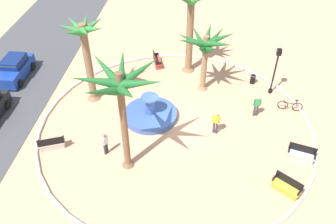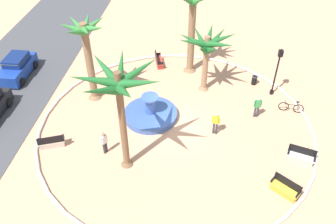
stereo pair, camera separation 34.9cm
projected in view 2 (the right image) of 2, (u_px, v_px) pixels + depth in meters
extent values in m
plane|color=tan|center=(176.00, 126.00, 23.54)|extent=(80.00, 80.00, 0.00)
torus|color=silver|center=(176.00, 125.00, 23.48)|extent=(18.27, 18.27, 0.20)
cylinder|color=#38569E|center=(151.00, 115.00, 24.11)|extent=(3.67, 3.67, 0.45)
cylinder|color=#236093|center=(151.00, 115.00, 24.13)|extent=(3.23, 3.23, 0.34)
cylinder|color=#38569E|center=(150.00, 105.00, 23.57)|extent=(0.66, 0.66, 1.22)
cylinder|color=#3D5FAD|center=(150.00, 97.00, 23.14)|extent=(1.17, 1.17, 0.12)
cylinder|color=brown|center=(90.00, 63.00, 24.09)|extent=(0.52, 0.52, 5.93)
cone|color=brown|center=(95.00, 95.00, 25.83)|extent=(0.99, 0.99, 0.50)
cone|color=#337F38|center=(86.00, 23.00, 22.95)|extent=(1.72, 0.64, 1.13)
cone|color=#337F38|center=(77.00, 24.00, 22.78)|extent=(1.47, 1.69, 1.12)
cone|color=#337F38|center=(72.00, 28.00, 22.34)|extent=(0.86, 1.77, 1.11)
cone|color=#337F38|center=(75.00, 32.00, 21.89)|extent=(1.77, 1.22, 1.12)
cone|color=#337F38|center=(86.00, 31.00, 21.77)|extent=(1.75, 1.31, 0.94)
cone|color=#337F38|center=(94.00, 28.00, 22.08)|extent=(1.04, 1.78, 0.96)
cone|color=#337F38|center=(94.00, 24.00, 22.72)|extent=(1.60, 1.59, 1.06)
cylinder|color=brown|center=(191.00, 34.00, 26.70)|extent=(0.54, 0.54, 6.53)
cone|color=brown|center=(190.00, 68.00, 28.64)|extent=(1.02, 1.02, 0.50)
cone|color=#337F38|center=(188.00, 1.00, 24.41)|extent=(1.75, 1.30, 1.25)
cone|color=#337F38|center=(197.00, 1.00, 24.35)|extent=(1.75, 1.27, 1.26)
cylinder|color=brown|center=(123.00, 123.00, 18.82)|extent=(0.39, 0.39, 6.57)
cone|color=brown|center=(127.00, 161.00, 20.77)|extent=(0.73, 0.73, 0.50)
cone|color=#1E6028|center=(121.00, 68.00, 17.85)|extent=(2.43, 0.78, 1.46)
cone|color=#1E6028|center=(105.00, 69.00, 17.61)|extent=(2.08, 2.14, 1.24)
cone|color=#1E6028|center=(94.00, 80.00, 16.78)|extent=(1.21, 2.49, 1.19)
cone|color=#1E6028|center=(101.00, 91.00, 16.44)|extent=(2.27, 1.80, 1.55)
cone|color=#1E6028|center=(125.00, 92.00, 16.24)|extent=(2.36, 1.68, 1.44)
cone|color=#1E6028|center=(139.00, 83.00, 16.65)|extent=(1.11, 2.49, 1.25)
cone|color=#1E6028|center=(138.00, 71.00, 17.43)|extent=(2.01, 2.20, 1.23)
cylinder|color=#8E6B4C|center=(205.00, 64.00, 25.39)|extent=(0.41, 0.41, 4.43)
cone|color=#8E6B4C|center=(204.00, 86.00, 26.65)|extent=(0.79, 0.79, 0.50)
cone|color=#1E6028|center=(210.00, 34.00, 24.93)|extent=(2.25, 0.88, 1.22)
cone|color=#1E6028|center=(200.00, 38.00, 24.94)|extent=(2.05, 1.65, 1.58)
cone|color=#1E6028|center=(193.00, 40.00, 24.37)|extent=(0.72, 2.21, 1.31)
cone|color=#1E6028|center=(193.00, 42.00, 23.96)|extent=(1.33, 2.25, 1.13)
cone|color=#1E6028|center=(203.00, 50.00, 23.67)|extent=(2.18, 1.09, 1.58)
cone|color=#1E6028|center=(212.00, 50.00, 23.65)|extent=(2.16, 1.31, 1.58)
cone|color=#1E6028|center=(220.00, 45.00, 23.66)|extent=(1.63, 2.16, 1.09)
cone|color=#1E6028|center=(221.00, 39.00, 24.30)|extent=(1.22, 2.26, 1.09)
cone|color=#1E6028|center=(216.00, 38.00, 24.77)|extent=(2.01, 1.81, 1.44)
cube|color=#B73D33|center=(159.00, 60.00, 29.14)|extent=(1.68, 0.92, 0.12)
cube|color=black|center=(157.00, 57.00, 28.92)|extent=(1.56, 0.52, 0.50)
cube|color=#9C342B|center=(159.00, 63.00, 29.30)|extent=(1.54, 0.85, 0.39)
cube|color=black|center=(158.00, 54.00, 29.62)|extent=(0.20, 0.45, 0.24)
cube|color=black|center=(160.00, 64.00, 28.48)|extent=(0.20, 0.45, 0.24)
cube|color=beige|center=(301.00, 156.00, 20.81)|extent=(0.93, 1.68, 0.12)
cube|color=black|center=(303.00, 150.00, 20.76)|extent=(0.53, 1.56, 0.50)
cube|color=#B6ADA0|center=(300.00, 159.00, 20.97)|extent=(0.86, 1.54, 0.39)
cube|color=black|center=(315.00, 158.00, 20.49)|extent=(0.45, 0.20, 0.24)
cube|color=black|center=(289.00, 151.00, 20.94)|extent=(0.45, 0.20, 0.24)
cube|color=gold|center=(285.00, 188.00, 18.99)|extent=(1.36, 1.58, 0.12)
cube|color=black|center=(288.00, 183.00, 18.92)|extent=(1.02, 1.33, 0.50)
cube|color=gold|center=(284.00, 191.00, 19.16)|extent=(1.25, 1.46, 0.39)
cube|color=black|center=(298.00, 195.00, 18.51)|extent=(0.41, 0.33, 0.24)
cube|color=black|center=(273.00, 179.00, 19.30)|extent=(0.41, 0.33, 0.24)
cube|color=beige|center=(51.00, 141.00, 21.78)|extent=(1.03, 1.67, 0.12)
cube|color=black|center=(50.00, 140.00, 21.43)|extent=(0.64, 1.53, 0.50)
cube|color=#B6ADA0|center=(52.00, 144.00, 21.95)|extent=(0.95, 1.54, 0.39)
cube|color=black|center=(38.00, 142.00, 21.56)|extent=(0.45, 0.23, 0.24)
cube|color=black|center=(63.00, 138.00, 21.83)|extent=(0.45, 0.23, 0.24)
cylinder|color=black|center=(275.00, 76.00, 25.28)|extent=(0.12, 0.12, 3.27)
cylinder|color=black|center=(272.00, 92.00, 26.23)|extent=(0.28, 0.28, 0.30)
cube|color=black|center=(281.00, 53.00, 24.09)|extent=(0.32, 0.32, 0.44)
sphere|color=#F2EDCC|center=(281.00, 53.00, 24.09)|extent=(0.22, 0.22, 0.22)
cone|color=black|center=(282.00, 50.00, 23.91)|extent=(0.20, 0.20, 0.18)
cylinder|color=black|center=(254.00, 80.00, 27.07)|extent=(0.40, 0.40, 0.70)
torus|color=#4C4C51|center=(255.00, 77.00, 26.85)|extent=(0.46, 0.46, 0.06)
torus|color=black|center=(284.00, 106.00, 24.59)|extent=(0.16, 0.72, 0.72)
torus|color=black|center=(298.00, 109.00, 24.40)|extent=(0.16, 0.72, 0.72)
cylinder|color=black|center=(292.00, 105.00, 24.35)|extent=(0.18, 0.95, 0.05)
cylinder|color=black|center=(297.00, 104.00, 24.18)|extent=(0.04, 0.04, 0.30)
cube|color=black|center=(298.00, 102.00, 24.07)|extent=(0.13, 0.21, 0.06)
cylinder|color=black|center=(285.00, 102.00, 24.35)|extent=(0.44, 0.09, 0.03)
cylinder|color=#33333D|center=(258.00, 112.00, 24.03)|extent=(0.14, 0.14, 0.86)
cylinder|color=#33333D|center=(255.00, 112.00, 24.02)|extent=(0.14, 0.14, 0.86)
cube|color=#338C4C|center=(258.00, 104.00, 23.57)|extent=(0.24, 0.36, 0.56)
sphere|color=beige|center=(259.00, 99.00, 23.31)|extent=(0.22, 0.22, 0.22)
cylinder|color=#338C4C|center=(261.00, 104.00, 23.57)|extent=(0.09, 0.09, 0.53)
cylinder|color=#338C4C|center=(255.00, 104.00, 23.57)|extent=(0.09, 0.09, 0.53)
cylinder|color=#33333D|center=(104.00, 148.00, 21.37)|extent=(0.14, 0.14, 0.83)
cylinder|color=#33333D|center=(106.00, 147.00, 21.47)|extent=(0.14, 0.14, 0.83)
cube|color=white|center=(104.00, 139.00, 20.98)|extent=(0.39, 0.35, 0.56)
sphere|color=#9E7051|center=(103.00, 135.00, 20.72)|extent=(0.22, 0.22, 0.22)
cylinder|color=white|center=(101.00, 141.00, 20.84)|extent=(0.09, 0.09, 0.53)
cylinder|color=white|center=(107.00, 137.00, 21.11)|extent=(0.09, 0.09, 0.53)
cylinder|color=#33333D|center=(216.00, 128.00, 22.68)|extent=(0.14, 0.14, 0.92)
cylinder|color=#33333D|center=(214.00, 128.00, 22.73)|extent=(0.14, 0.14, 0.92)
cube|color=yellow|center=(216.00, 120.00, 22.23)|extent=(0.28, 0.38, 0.56)
sphere|color=beige|center=(217.00, 115.00, 21.97)|extent=(0.22, 0.22, 0.22)
cylinder|color=yellow|center=(219.00, 120.00, 22.17)|extent=(0.09, 0.09, 0.53)
cylinder|color=yellow|center=(213.00, 119.00, 22.29)|extent=(0.09, 0.09, 0.53)
cylinder|color=black|center=(9.00, 103.00, 24.96)|extent=(0.64, 0.23, 0.64)
cube|color=navy|center=(17.00, 69.00, 27.77)|extent=(4.01, 1.73, 0.90)
cube|color=navy|center=(16.00, 60.00, 27.46)|extent=(2.01, 1.46, 0.60)
cube|color=#333D47|center=(11.00, 67.00, 26.82)|extent=(0.30, 1.36, 0.51)
cylinder|color=black|center=(22.00, 82.00, 26.96)|extent=(0.64, 0.23, 0.64)
cylinder|color=black|center=(1.00, 80.00, 27.10)|extent=(0.64, 0.23, 0.64)
cylinder|color=black|center=(35.00, 65.00, 28.85)|extent=(0.64, 0.23, 0.64)
cylinder|color=black|center=(15.00, 64.00, 28.99)|extent=(0.64, 0.23, 0.64)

